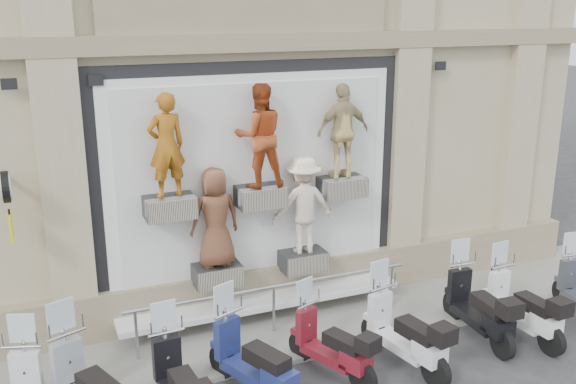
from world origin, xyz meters
The scene contains 11 objects.
sidewalk centered at (0.00, 2.10, 0.04)m, with size 16.00×2.20×0.08m, color gray.
shop_vitrine centered at (0.08, 2.74, 2.40)m, with size 5.60×0.83×4.30m.
guard_rail centered at (0.00, 2.00, 0.47)m, with size 5.06×0.10×0.93m, color #9EA0A5, non-canonical shape.
clock_sign_bracket centered at (-3.90, 2.47, 2.80)m, with size 0.10×0.80×1.02m.
scooter_c centered at (-3.15, 0.56, 0.83)m, with size 0.59×2.03×1.65m, color gray, non-canonical shape.
scooter_d centered at (-2.03, 0.26, 0.76)m, with size 0.55×1.88×1.53m, color black, non-canonical shape.
scooter_e centered at (-0.92, 0.47, 0.78)m, with size 0.56×1.92×1.56m, color navy, non-canonical shape.
scooter_f centered at (0.35, 0.53, 0.70)m, with size 0.50×1.73×1.41m, color maroon, non-canonical shape.
scooter_g centered at (1.50, 0.32, 0.78)m, with size 0.56×1.92×1.56m, color silver, non-canonical shape.
scooter_h centered at (3.14, 0.60, 0.78)m, with size 0.56×1.92×1.56m, color black, non-canonical shape.
scooter_i centered at (3.84, 0.35, 0.75)m, with size 0.54×1.86×1.51m, color white, non-canonical shape.
Camera 1 is at (-3.60, -7.17, 5.42)m, focal length 40.00 mm.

